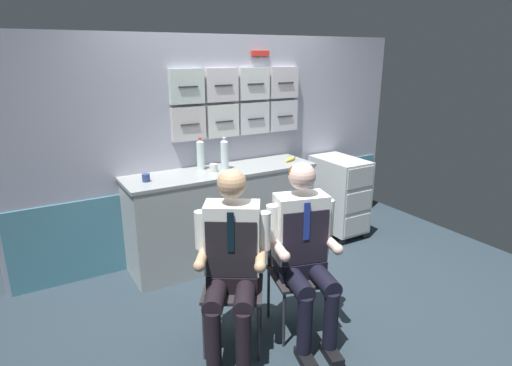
% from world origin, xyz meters
% --- Properties ---
extents(ground, '(4.80, 4.80, 0.04)m').
position_xyz_m(ground, '(0.00, 0.00, -0.02)').
color(ground, '#27343D').
extents(galley_bulkhead, '(4.20, 0.14, 2.15)m').
position_xyz_m(galley_bulkhead, '(0.01, 1.37, 1.07)').
color(galley_bulkhead, '#A3A5B9').
rests_on(galley_bulkhead, ground).
extents(galley_counter, '(1.85, 0.53, 0.92)m').
position_xyz_m(galley_counter, '(-0.19, 1.09, 0.46)').
color(galley_counter, '#9FA4A4').
rests_on(galley_counter, ground).
extents(service_trolley, '(0.40, 0.65, 0.87)m').
position_xyz_m(service_trolley, '(1.21, 1.00, 0.47)').
color(service_trolley, black).
rests_on(service_trolley, ground).
extents(folding_chair_left, '(0.55, 0.55, 0.84)m').
position_xyz_m(folding_chair_left, '(-0.65, -0.05, 0.52)').
color(folding_chair_left, '#2D2D33').
rests_on(folding_chair_left, ground).
extents(crew_member_left, '(0.61, 0.69, 1.28)m').
position_xyz_m(crew_member_left, '(-0.74, -0.18, 0.70)').
color(crew_member_left, black).
rests_on(crew_member_left, ground).
extents(folding_chair_center, '(0.49, 0.49, 0.84)m').
position_xyz_m(folding_chair_center, '(-0.18, -0.12, 0.52)').
color(folding_chair_center, '#2D2D33').
rests_on(folding_chair_center, ground).
extents(crew_member_center, '(0.52, 0.67, 1.27)m').
position_xyz_m(crew_member_center, '(-0.22, -0.27, 0.70)').
color(crew_member_center, black).
rests_on(crew_member_center, ground).
extents(water_bottle_tall, '(0.07, 0.07, 0.31)m').
position_xyz_m(water_bottle_tall, '(-0.15, 1.09, 1.06)').
color(water_bottle_tall, silver).
rests_on(water_bottle_tall, galley_counter).
extents(water_bottle_clear, '(0.07, 0.07, 0.31)m').
position_xyz_m(water_bottle_clear, '(-0.35, 1.20, 1.06)').
color(water_bottle_clear, silver).
rests_on(water_bottle_clear, galley_counter).
extents(espresso_cup_small, '(0.07, 0.07, 0.07)m').
position_xyz_m(espresso_cup_small, '(-0.92, 1.08, 0.95)').
color(espresso_cup_small, navy).
rests_on(espresso_cup_small, galley_counter).
extents(coffee_cup_spare, '(0.08, 0.08, 0.07)m').
position_xyz_m(coffee_cup_spare, '(-0.28, 1.07, 0.96)').
color(coffee_cup_spare, silver).
rests_on(coffee_cup_spare, galley_counter).
extents(snack_banana, '(0.17, 0.10, 0.04)m').
position_xyz_m(snack_banana, '(0.57, 1.04, 0.94)').
color(snack_banana, yellow).
rests_on(snack_banana, galley_counter).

